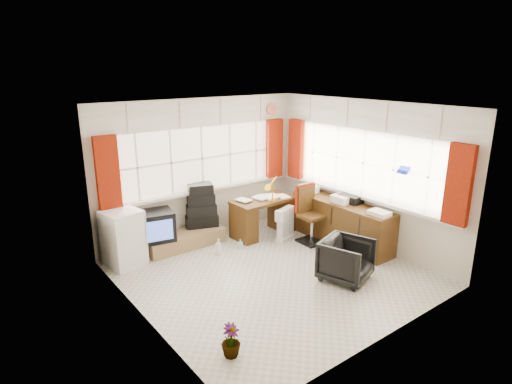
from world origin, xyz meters
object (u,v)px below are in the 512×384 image
Objects in this scene: desk_lamp at (273,185)px; desk at (263,215)px; credenza at (341,222)px; crt_tv at (156,226)px; tv_bench at (185,240)px; task_chair at (308,212)px; mini_fridge at (123,238)px; radiator at (285,227)px; office_chair at (346,260)px.

desk is at bearing 100.81° from desk_lamp.
credenza reaches higher than crt_tv.
crt_tv is at bearing 178.67° from tv_bench.
task_chair is 0.73× the size of tv_bench.
desk_lamp reaches higher than desk.
tv_bench is 1.57× the size of mini_fridge.
crt_tv is (-2.08, 0.85, 0.25)m from radiator.
radiator is at bearing -16.15° from mini_fridge.
mini_fridge is at bearing 160.82° from task_chair.
desk is 0.50m from radiator.
desk is 0.65m from desk_lamp.
desk_lamp is 0.80m from radiator.
tv_bench is at bearing 152.21° from radiator.
radiator is 0.98m from credenza.
task_chair is (0.45, -0.71, 0.16)m from desk.
mini_fridge is at bearing -172.94° from crt_tv.
task_chair reaches higher than office_chair.
desk_lamp reaches higher than task_chair.
crt_tv is 0.70× the size of mini_fridge.
office_chair is at bearing -95.08° from desk_lamp.
crt_tv is at bearing 107.14° from office_chair.
task_chair is at bearing 48.95° from office_chair.
task_chair reaches higher than crt_tv.
credenza reaches higher than radiator.
office_chair is 1.38m from credenza.
desk is 0.60× the size of credenza.
tv_bench is at bearing -1.33° from crt_tv.
task_chair reaches higher than desk.
desk_lamp is 2.03m from office_chair.
office_chair is 3.42m from mini_fridge.
credenza is 2.75m from tv_bench.
desk_lamp is 0.32× the size of tv_bench.
tv_bench is at bearing 158.09° from desk_lamp.
credenza is at bearing 26.61° from office_chair.
desk is 1.76× the size of office_chair.
office_chair is at bearing -45.51° from mini_fridge.
tv_bench is 2.24× the size of crt_tv.
office_chair is at bearing -93.50° from desk.
mini_fridge is at bearing -176.76° from tv_bench.
radiator is 2.79m from mini_fridge.
credenza is (0.80, -0.93, -0.61)m from desk_lamp.
task_chair reaches higher than credenza.
radiator is 1.80m from tv_bench.
desk reaches higher than radiator.
mini_fridge is (-2.56, 0.53, -0.55)m from desk_lamp.
crt_tv reaches higher than desk.
radiator is (-0.30, 0.26, -0.30)m from task_chair.
mini_fridge is (-3.37, 1.46, 0.06)m from credenza.
credenza reaches higher than tv_bench.
crt_tv is at bearing 168.46° from desk.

